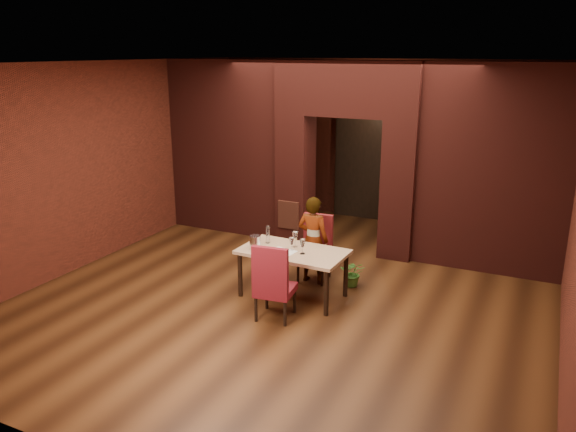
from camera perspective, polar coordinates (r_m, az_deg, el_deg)
name	(u,v)px	position (r m, az deg, el deg)	size (l,w,h in m)	color
floor	(297,289)	(8.29, 0.90, -7.38)	(8.00, 8.00, 0.00)	#432510
ceiling	(298,63)	(7.58, 1.02, 15.32)	(7.00, 8.00, 0.04)	silver
wall_back	(381,141)	(11.47, 9.38, 7.50)	(7.00, 0.04, 3.20)	maroon
wall_front	(80,289)	(4.63, -20.34, -6.95)	(7.00, 0.04, 3.20)	maroon
wall_left	(104,161)	(9.74, -18.20, 5.30)	(0.04, 8.00, 3.20)	maroon
pillar_left	(296,179)	(10.04, 0.77, 3.82)	(0.55, 0.55, 2.30)	maroon
pillar_right	(400,190)	(9.42, 11.33, 2.64)	(0.55, 0.55, 2.30)	maroon
lintel	(349,89)	(9.45, 6.18, 12.74)	(2.45, 0.55, 0.90)	maroon
wing_wall_left	(227,148)	(10.61, -6.21, 6.89)	(2.27, 0.35, 3.20)	maroon
wing_wall_right	(493,170)	(9.10, 20.14, 4.37)	(2.27, 0.35, 3.20)	maroon
vent_panel	(288,215)	(9.93, 0.05, 0.10)	(0.40, 0.03, 0.50)	brown
rear_door	(360,167)	(11.63, 7.28, 4.95)	(0.90, 0.08, 2.10)	black
rear_door_frame	(359,167)	(11.59, 7.22, 4.92)	(1.02, 0.04, 2.22)	black
dining_table	(293,273)	(7.92, 0.51, -5.85)	(1.47, 0.83, 0.69)	tan
chair_far	(314,249)	(8.43, 2.68, -3.36)	(0.45, 0.45, 0.99)	maroon
chair_near	(275,280)	(7.25, -1.29, -6.56)	(0.47, 0.47, 1.03)	maroon
person_seated	(313,240)	(8.31, 2.56, -2.43)	(0.48, 0.32, 1.32)	silver
wine_glass_a	(295,240)	(7.88, 0.72, -2.41)	(0.09, 0.09, 0.23)	white
wine_glass_b	(292,244)	(7.77, 0.37, -2.86)	(0.07, 0.07, 0.18)	white
wine_glass_c	(302,247)	(7.64, 1.48, -3.12)	(0.08, 0.08, 0.21)	silver
tasting_sheet	(283,251)	(7.75, -0.52, -3.62)	(0.34, 0.25, 0.00)	white
wine_bucket	(255,242)	(7.83, -3.34, -2.69)	(0.16, 0.16, 0.19)	silver
water_bottle	(268,234)	(8.06, -2.06, -1.86)	(0.06, 0.06, 0.26)	silver
potted_plant	(353,273)	(8.36, 6.60, -5.78)	(0.36, 0.31, 0.40)	#376B24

